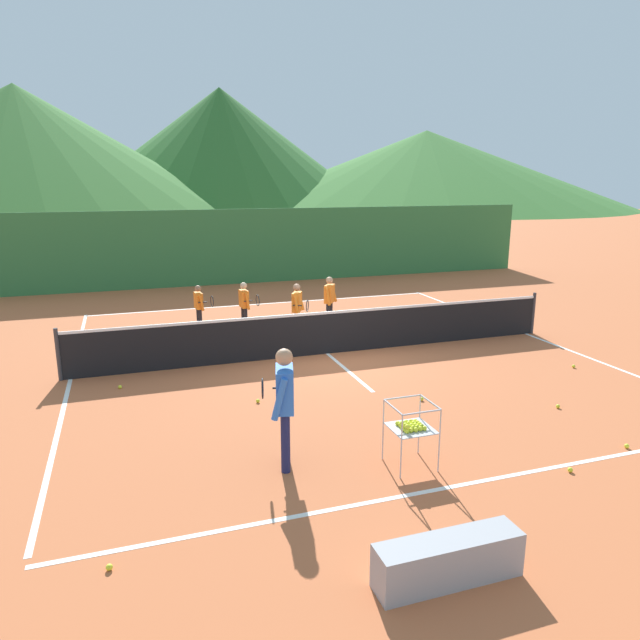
# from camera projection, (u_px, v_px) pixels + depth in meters

# --- Properties ---
(ground_plane) EXTENTS (120.00, 120.00, 0.00)m
(ground_plane) POSITION_uv_depth(u_px,v_px,m) (327.00, 354.00, 13.01)
(ground_plane) COLOR #BC6038
(line_baseline_near) EXTENTS (10.70, 0.08, 0.01)m
(line_baseline_near) POSITION_uv_depth(u_px,v_px,m) (480.00, 481.00, 7.51)
(line_baseline_near) COLOR white
(line_baseline_near) RESTS_ON ground
(line_baseline_far) EXTENTS (10.70, 0.08, 0.01)m
(line_baseline_far) POSITION_uv_depth(u_px,v_px,m) (268.00, 304.00, 18.22)
(line_baseline_far) COLOR white
(line_baseline_far) RESTS_ON ground
(line_sideline_west) EXTENTS (0.08, 11.64, 0.01)m
(line_sideline_west) POSITION_uv_depth(u_px,v_px,m) (70.00, 379.00, 11.34)
(line_sideline_west) COLOR white
(line_sideline_west) RESTS_ON ground
(line_sideline_east) EXTENTS (0.08, 11.64, 0.01)m
(line_sideline_east) POSITION_uv_depth(u_px,v_px,m) (526.00, 334.00, 14.68)
(line_sideline_east) COLOR white
(line_sideline_east) RESTS_ON ground
(line_service_center) EXTENTS (0.08, 5.13, 0.01)m
(line_service_center) POSITION_uv_depth(u_px,v_px,m) (327.00, 353.00, 13.01)
(line_service_center) COLOR white
(line_service_center) RESTS_ON ground
(tennis_net) EXTENTS (11.12, 0.08, 1.05)m
(tennis_net) POSITION_uv_depth(u_px,v_px,m) (327.00, 332.00, 12.89)
(tennis_net) COLOR #333338
(tennis_net) RESTS_ON ground
(instructor) EXTENTS (0.44, 0.82, 1.67)m
(instructor) POSITION_uv_depth(u_px,v_px,m) (284.00, 397.00, 7.69)
(instructor) COLOR #191E4C
(instructor) RESTS_ON ground
(student_0) EXTENTS (0.45, 0.56, 1.19)m
(student_0) POSITION_uv_depth(u_px,v_px,m) (199.00, 304.00, 14.80)
(student_0) COLOR black
(student_0) RESTS_ON ground
(student_1) EXTENTS (0.44, 0.60, 1.27)m
(student_1) POSITION_uv_depth(u_px,v_px,m) (245.00, 302.00, 14.78)
(student_1) COLOR black
(student_1) RESTS_ON ground
(student_2) EXTENTS (0.43, 0.73, 1.35)m
(student_2) POSITION_uv_depth(u_px,v_px,m) (297.00, 306.00, 14.12)
(student_2) COLOR silver
(student_2) RESTS_ON ground
(student_3) EXTENTS (0.47, 0.51, 1.35)m
(student_3) POSITION_uv_depth(u_px,v_px,m) (330.00, 297.00, 15.14)
(student_3) COLOR black
(student_3) RESTS_ON ground
(ball_cart) EXTENTS (0.58, 0.58, 0.90)m
(ball_cart) POSITION_uv_depth(u_px,v_px,m) (411.00, 426.00, 7.79)
(ball_cart) COLOR #B7B7BC
(ball_cart) RESTS_ON ground
(tennis_ball_0) EXTENTS (0.07, 0.07, 0.07)m
(tennis_ball_0) POSITION_uv_depth(u_px,v_px,m) (627.00, 446.00, 8.43)
(tennis_ball_0) COLOR yellow
(tennis_ball_0) RESTS_ON ground
(tennis_ball_1) EXTENTS (0.07, 0.07, 0.07)m
(tennis_ball_1) POSITION_uv_depth(u_px,v_px,m) (109.00, 567.00, 5.80)
(tennis_ball_1) COLOR yellow
(tennis_ball_1) RESTS_ON ground
(tennis_ball_2) EXTENTS (0.07, 0.07, 0.07)m
(tennis_ball_2) POSITION_uv_depth(u_px,v_px,m) (422.00, 399.00, 10.24)
(tennis_ball_2) COLOR yellow
(tennis_ball_2) RESTS_ON ground
(tennis_ball_3) EXTENTS (0.07, 0.07, 0.07)m
(tennis_ball_3) POSITION_uv_depth(u_px,v_px,m) (558.00, 406.00, 9.91)
(tennis_ball_3) COLOR yellow
(tennis_ball_3) RESTS_ON ground
(tennis_ball_4) EXTENTS (0.07, 0.07, 0.07)m
(tennis_ball_4) POSITION_uv_depth(u_px,v_px,m) (570.00, 470.00, 7.74)
(tennis_ball_4) COLOR yellow
(tennis_ball_4) RESTS_ON ground
(tennis_ball_5) EXTENTS (0.07, 0.07, 0.07)m
(tennis_ball_5) POSITION_uv_depth(u_px,v_px,m) (258.00, 401.00, 10.15)
(tennis_ball_5) COLOR yellow
(tennis_ball_5) RESTS_ON ground
(tennis_ball_6) EXTENTS (0.07, 0.07, 0.07)m
(tennis_ball_6) POSITION_uv_depth(u_px,v_px,m) (574.00, 366.00, 12.02)
(tennis_ball_6) COLOR yellow
(tennis_ball_6) RESTS_ON ground
(tennis_ball_7) EXTENTS (0.07, 0.07, 0.07)m
(tennis_ball_7) POSITION_uv_depth(u_px,v_px,m) (120.00, 387.00, 10.83)
(tennis_ball_7) COLOR yellow
(tennis_ball_7) RESTS_ON ground
(windscreen_fence) EXTENTS (23.54, 0.08, 2.76)m
(windscreen_fence) POSITION_uv_depth(u_px,v_px,m) (242.00, 247.00, 21.45)
(windscreen_fence) COLOR #33753D
(windscreen_fence) RESTS_ON ground
(courtside_bench) EXTENTS (1.50, 0.36, 0.46)m
(courtside_bench) POSITION_uv_depth(u_px,v_px,m) (448.00, 560.00, 5.61)
(courtside_bench) COLOR #99999E
(courtside_bench) RESTS_ON ground
(hill_0) EXTENTS (54.62, 54.62, 10.28)m
(hill_0) POSITION_uv_depth(u_px,v_px,m) (425.00, 169.00, 80.21)
(hill_0) COLOR #38702D
(hill_0) RESTS_ON ground
(hill_1) EXTENTS (42.64, 42.64, 15.73)m
(hill_1) POSITION_uv_depth(u_px,v_px,m) (221.00, 148.00, 78.82)
(hill_1) COLOR #2D6628
(hill_1) RESTS_ON ground
(hill_2) EXTENTS (49.97, 49.97, 14.11)m
(hill_2) POSITION_uv_depth(u_px,v_px,m) (20.00, 149.00, 65.23)
(hill_2) COLOR #38702D
(hill_2) RESTS_ON ground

